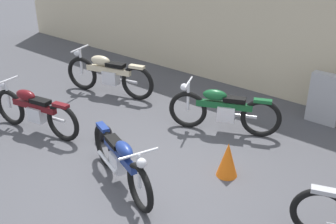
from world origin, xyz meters
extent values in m
plane|color=#47474C|center=(0.00, 0.00, 0.00)|extent=(40.00, 40.00, 0.00)
cube|color=beige|center=(0.00, 4.21, 1.64)|extent=(18.00, 0.30, 3.27)
cube|color=#9E9EA3|center=(1.38, 3.51, 0.48)|extent=(0.59, 0.21, 0.97)
sphere|color=black|center=(-1.26, 0.33, 0.14)|extent=(0.29, 0.29, 0.29)
cone|color=orange|center=(0.95, 0.82, 0.28)|extent=(0.32, 0.32, 0.55)
torus|color=black|center=(-0.46, 1.68, 0.36)|extent=(0.69, 0.37, 0.71)
torus|color=black|center=(0.74, 2.23, 0.36)|extent=(0.69, 0.37, 0.71)
cube|color=silver|center=(0.18, 1.98, 0.38)|extent=(0.37, 0.31, 0.27)
cube|color=#145128|center=(0.14, 1.96, 0.53)|extent=(0.95, 0.50, 0.12)
ellipsoid|color=#145128|center=(-0.02, 1.88, 0.71)|extent=(0.47, 0.36, 0.20)
cube|color=black|center=(0.30, 2.03, 0.66)|extent=(0.43, 0.32, 0.08)
cube|color=#145128|center=(0.74, 2.23, 0.69)|extent=(0.33, 0.24, 0.06)
cylinder|color=silver|center=(-0.46, 1.68, 0.62)|extent=(0.05, 0.05, 0.54)
cylinder|color=silver|center=(-0.46, 1.68, 0.89)|extent=(0.27, 0.53, 0.04)
sphere|color=silver|center=(-0.53, 1.65, 0.80)|extent=(0.14, 0.14, 0.14)
cylinder|color=silver|center=(0.31, 2.16, 0.31)|extent=(0.65, 0.34, 0.06)
torus|color=black|center=(-3.07, -0.36, 0.35)|extent=(0.70, 0.22, 0.70)
torus|color=black|center=(-1.80, -0.11, 0.35)|extent=(0.70, 0.22, 0.70)
cube|color=silver|center=(-2.38, -0.23, 0.37)|extent=(0.34, 0.25, 0.27)
cube|color=#590F14|center=(-2.43, -0.24, 0.52)|extent=(0.98, 0.29, 0.12)
ellipsoid|color=#590F14|center=(-2.60, -0.27, 0.70)|extent=(0.45, 0.27, 0.19)
cube|color=black|center=(-2.26, -0.20, 0.65)|extent=(0.41, 0.24, 0.08)
cube|color=#590F14|center=(-1.80, -0.11, 0.68)|extent=(0.32, 0.17, 0.06)
cylinder|color=silver|center=(-3.07, -0.36, 0.61)|extent=(0.05, 0.05, 0.53)
cylinder|color=silver|center=(-3.07, -0.36, 0.88)|extent=(0.14, 0.55, 0.03)
sphere|color=silver|center=(-3.14, -0.38, 0.78)|extent=(0.13, 0.13, 0.13)
cylinder|color=silver|center=(-2.22, -0.08, 0.30)|extent=(0.67, 0.19, 0.06)
torus|color=black|center=(2.48, 0.41, 0.35)|extent=(0.68, 0.32, 0.69)
cube|color=#ADADB2|center=(2.48, 0.41, 0.67)|extent=(0.32, 0.21, 0.06)
torus|color=black|center=(-3.45, 1.63, 0.39)|extent=(0.77, 0.30, 0.77)
torus|color=black|center=(-2.07, 2.01, 0.39)|extent=(0.77, 0.30, 0.77)
cube|color=silver|center=(-2.71, 1.84, 0.41)|extent=(0.38, 0.29, 0.30)
cube|color=beige|center=(-2.76, 1.82, 0.58)|extent=(1.07, 0.39, 0.13)
ellipsoid|color=beige|center=(-2.95, 1.77, 0.77)|extent=(0.51, 0.33, 0.21)
cube|color=black|center=(-2.58, 1.87, 0.71)|extent=(0.46, 0.30, 0.08)
cube|color=beige|center=(-2.07, 2.01, 0.75)|extent=(0.36, 0.21, 0.06)
cylinder|color=silver|center=(-3.45, 1.63, 0.68)|extent=(0.06, 0.06, 0.58)
cylinder|color=silver|center=(-3.45, 1.63, 0.97)|extent=(0.20, 0.60, 0.04)
sphere|color=silver|center=(-3.53, 1.61, 0.86)|extent=(0.15, 0.15, 0.15)
cylinder|color=silver|center=(-2.54, 2.01, 0.33)|extent=(0.73, 0.26, 0.06)
torus|color=black|center=(0.51, -0.59, 0.34)|extent=(0.67, 0.31, 0.68)
torus|color=black|center=(-0.68, -0.16, 0.34)|extent=(0.67, 0.31, 0.68)
cube|color=silver|center=(-0.13, -0.36, 0.36)|extent=(0.34, 0.28, 0.26)
cube|color=navy|center=(-0.09, -0.37, 0.51)|extent=(0.93, 0.41, 0.11)
ellipsoid|color=navy|center=(0.07, -0.43, 0.68)|extent=(0.45, 0.32, 0.19)
cube|color=black|center=(-0.24, -0.31, 0.63)|extent=(0.41, 0.29, 0.07)
cube|color=navy|center=(-0.68, -0.16, 0.66)|extent=(0.32, 0.21, 0.06)
cylinder|color=silver|center=(0.51, -0.59, 0.60)|extent=(0.05, 0.05, 0.51)
cylinder|color=silver|center=(0.51, -0.59, 0.85)|extent=(0.22, 0.52, 0.03)
sphere|color=silver|center=(0.58, -0.61, 0.76)|extent=(0.13, 0.13, 0.13)
cylinder|color=silver|center=(-0.34, -0.40, 0.29)|extent=(0.63, 0.28, 0.06)
camera|label=1|loc=(3.46, -3.52, 3.39)|focal=41.73mm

